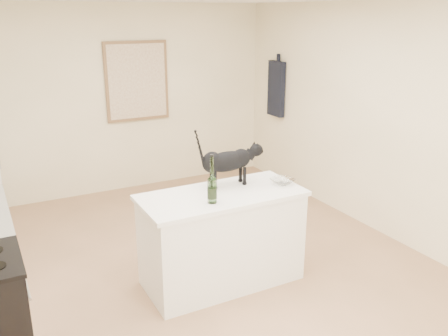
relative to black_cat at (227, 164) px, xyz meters
The scene contains 11 objects.
floor 1.14m from the black_cat, behind, with size 5.50×5.50×0.00m, color #A97B5A.
wall_back 2.80m from the black_cat, 95.01° to the left, with size 4.50×4.50×0.00m, color #F7E7BF.
wall_right 2.01m from the black_cat, ahead, with size 5.50×5.50×0.00m, color #F7E7BF.
island_base 0.72m from the black_cat, 131.24° to the right, with size 1.44×0.67×0.86m, color white.
island_top 0.32m from the black_cat, 131.24° to the right, with size 1.50×0.70×0.04m, color white.
artwork_frame 2.79m from the black_cat, 88.84° to the left, with size 0.90×0.03×1.10m, color brown.
artwork_canvas 2.77m from the black_cat, 88.84° to the left, with size 0.82×0.00×1.02m, color beige.
hanging_garment 2.87m from the black_cat, 46.98° to the left, with size 0.08×0.34×0.80m, color black.
black_cat is the anchor object (origin of this frame).
wine_bottle 0.46m from the black_cat, 134.79° to the right, with size 0.08×0.08×0.38m, color #2F5A24.
glass_bowl 0.56m from the black_cat, 24.08° to the right, with size 0.22×0.22×0.05m, color white.
Camera 1 is at (-1.79, -3.79, 2.46)m, focal length 38.37 mm.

